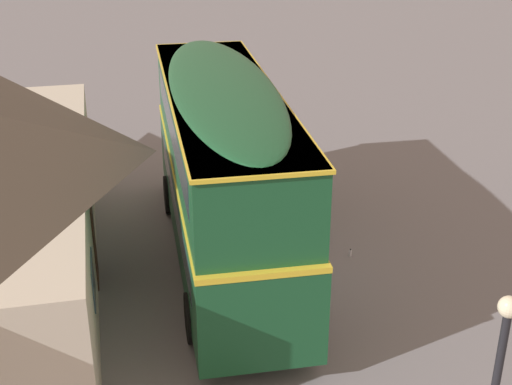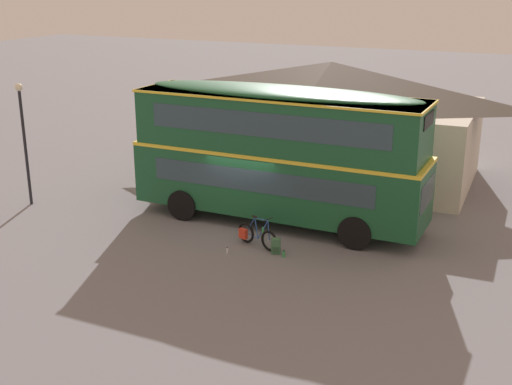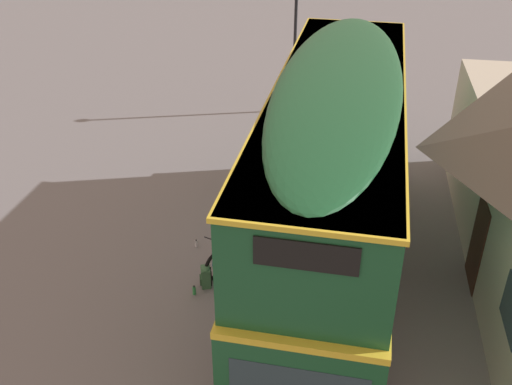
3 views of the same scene
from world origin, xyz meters
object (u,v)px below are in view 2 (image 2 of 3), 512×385
(double_decker_bus, at_px, (279,149))
(touring_bicycle, at_px, (256,235))
(water_bottle_green_metal, at_px, (284,254))
(street_lamp, at_px, (24,131))
(backpack_on_ground, at_px, (276,245))
(water_bottle_clear_plastic, at_px, (227,250))

(double_decker_bus, relative_size, touring_bicycle, 6.24)
(water_bottle_green_metal, height_order, street_lamp, street_lamp)
(backpack_on_ground, xyz_separation_m, street_lamp, (-10.34, 0.39, 2.56))
(water_bottle_clear_plastic, bearing_deg, backpack_on_ground, 24.83)
(touring_bicycle, height_order, water_bottle_clear_plastic, touring_bicycle)
(water_bottle_clear_plastic, bearing_deg, touring_bicycle, 57.61)
(backpack_on_ground, bearing_deg, double_decker_bus, 112.01)
(double_decker_bus, xyz_separation_m, street_lamp, (-9.29, -2.19, 0.20))
(double_decker_bus, relative_size, street_lamp, 2.23)
(street_lamp, bearing_deg, touring_bicycle, -0.84)
(street_lamp, bearing_deg, water_bottle_clear_plastic, -6.58)
(water_bottle_green_metal, xyz_separation_m, water_bottle_clear_plastic, (-1.72, -0.47, -0.01))
(backpack_on_ground, bearing_deg, water_bottle_green_metal, -26.86)
(double_decker_bus, bearing_deg, touring_bicycle, -84.32)
(backpack_on_ground, xyz_separation_m, water_bottle_green_metal, (0.34, -0.17, -0.17))
(double_decker_bus, height_order, touring_bicycle, double_decker_bus)
(street_lamp, bearing_deg, double_decker_bus, 13.27)
(touring_bicycle, bearing_deg, water_bottle_clear_plastic, -122.39)
(water_bottle_green_metal, bearing_deg, water_bottle_clear_plastic, -164.85)
(touring_bicycle, bearing_deg, water_bottle_green_metal, -20.34)
(street_lamp, bearing_deg, water_bottle_green_metal, -3.04)
(double_decker_bus, bearing_deg, street_lamp, -166.73)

